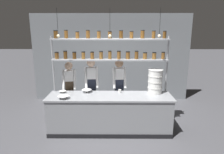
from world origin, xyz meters
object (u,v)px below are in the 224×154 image
(prep_bowl_near_left, at_px, (87,91))
(prep_bowl_center_back, at_px, (63,92))
(chef_center, at_px, (92,85))
(container_stack, at_px, (155,81))
(serving_cup_front, at_px, (120,91))
(prep_bowl_center_front, at_px, (63,97))
(chef_left, at_px, (70,88))
(spice_shelf_unit, at_px, (109,51))
(chef_right, at_px, (119,86))

(prep_bowl_near_left, distance_m, prep_bowl_center_back, 0.60)
(chef_center, height_order, container_stack, chef_center)
(container_stack, height_order, prep_bowl_near_left, container_stack)
(prep_bowl_near_left, bearing_deg, serving_cup_front, -1.15)
(prep_bowl_near_left, height_order, serving_cup_front, serving_cup_front)
(prep_bowl_near_left, distance_m, prep_bowl_center_front, 0.67)
(chef_left, bearing_deg, serving_cup_front, -22.01)
(prep_bowl_near_left, xyz_separation_m, prep_bowl_center_front, (-0.47, -0.48, 0.00))
(prep_bowl_center_back, bearing_deg, container_stack, 0.10)
(chef_left, height_order, prep_bowl_center_back, chef_left)
(prep_bowl_center_front, relative_size, serving_cup_front, 3.14)
(container_stack, bearing_deg, prep_bowl_near_left, 178.83)
(prep_bowl_near_left, relative_size, prep_bowl_center_back, 1.44)
(serving_cup_front, bearing_deg, prep_bowl_center_back, -179.13)
(chef_center, bearing_deg, serving_cup_front, -34.97)
(spice_shelf_unit, distance_m, prep_bowl_center_back, 1.54)
(chef_center, bearing_deg, chef_right, -9.41)
(prep_bowl_near_left, bearing_deg, prep_bowl_center_front, -134.30)
(container_stack, bearing_deg, serving_cup_front, 178.81)
(chef_right, relative_size, container_stack, 2.90)
(chef_right, bearing_deg, prep_bowl_center_back, -172.06)
(prep_bowl_near_left, distance_m, serving_cup_front, 0.83)
(chef_left, distance_m, serving_cup_front, 1.38)
(spice_shelf_unit, relative_size, prep_bowl_near_left, 11.32)
(chef_right, xyz_separation_m, prep_bowl_center_front, (-1.29, -0.82, -0.04))
(spice_shelf_unit, height_order, container_stack, spice_shelf_unit)
(chef_right, distance_m, serving_cup_front, 0.35)
(spice_shelf_unit, distance_m, container_stack, 1.34)
(chef_left, bearing_deg, chef_center, -9.10)
(container_stack, xyz_separation_m, prep_bowl_near_left, (-1.70, 0.03, -0.26))
(prep_bowl_center_front, xyz_separation_m, prep_bowl_center_back, (-0.13, 0.44, -0.01))
(prep_bowl_center_front, bearing_deg, serving_cup_front, 19.61)
(chef_right, height_order, prep_bowl_center_back, chef_right)
(container_stack, xyz_separation_m, prep_bowl_center_front, (-2.17, -0.45, -0.26))
(spice_shelf_unit, xyz_separation_m, chef_center, (-0.49, 0.25, -0.94))
(container_stack, distance_m, prep_bowl_center_back, 2.31)
(prep_bowl_center_back, bearing_deg, serving_cup_front, 0.87)
(chef_center, height_order, serving_cup_front, chef_center)
(chef_center, bearing_deg, prep_bowl_center_back, -162.21)
(prep_bowl_center_front, distance_m, prep_bowl_center_back, 0.46)
(chef_right, relative_size, prep_bowl_center_front, 6.60)
(spice_shelf_unit, height_order, chef_right, spice_shelf_unit)
(spice_shelf_unit, bearing_deg, prep_bowl_center_front, -151.77)
(chef_right, xyz_separation_m, container_stack, (0.88, -0.37, 0.22))
(prep_bowl_near_left, xyz_separation_m, prep_bowl_center_back, (-0.60, -0.04, -0.01))
(prep_bowl_center_back, height_order, serving_cup_front, serving_cup_front)
(prep_bowl_center_back, bearing_deg, prep_bowl_near_left, 3.70)
(chef_center, distance_m, container_stack, 1.66)
(chef_right, height_order, prep_bowl_near_left, chef_right)
(spice_shelf_unit, relative_size, serving_cup_front, 34.62)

